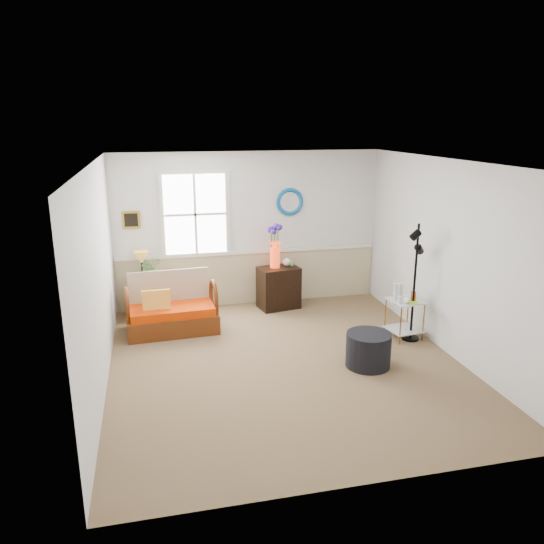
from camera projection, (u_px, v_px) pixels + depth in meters
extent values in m
cube|color=brown|center=(285.00, 363.00, 6.97)|extent=(4.50, 5.00, 0.01)
cube|color=white|center=(287.00, 162.00, 6.26)|extent=(4.50, 5.00, 0.01)
cube|color=silver|center=(249.00, 230.00, 8.96)|extent=(4.50, 0.01, 2.60)
cube|color=silver|center=(364.00, 349.00, 4.27)|extent=(4.50, 0.01, 2.60)
cube|color=silver|center=(98.00, 280.00, 6.13)|extent=(0.01, 5.00, 2.60)
cube|color=silver|center=(448.00, 258.00, 7.10)|extent=(0.01, 5.00, 2.60)
cube|color=tan|center=(250.00, 278.00, 9.17)|extent=(4.46, 0.02, 0.90)
cube|color=silver|center=(250.00, 252.00, 9.03)|extent=(4.46, 0.04, 0.06)
cube|color=#B38F21|center=(131.00, 220.00, 8.45)|extent=(0.28, 0.03, 0.28)
torus|color=#167FBE|center=(290.00, 202.00, 8.96)|extent=(0.47, 0.07, 0.47)
imported|color=#4E7E40|center=(150.00, 270.00, 8.55)|extent=(0.49, 0.50, 0.30)
cylinder|color=black|center=(368.00, 350.00, 6.85)|extent=(0.58, 0.58, 0.45)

